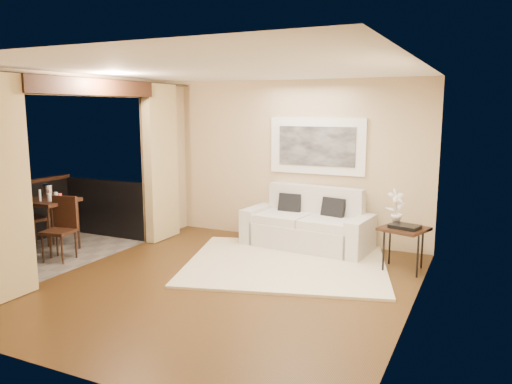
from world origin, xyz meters
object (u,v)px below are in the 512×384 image
Objects in this scene: balcony_chair_near at (62,223)px; side_table at (404,232)px; sofa at (308,227)px; balcony_chair_far at (24,213)px; orchid at (396,207)px; ice_bucket at (48,191)px; bistro_table at (49,204)px.

side_table is at bearing 8.38° from balcony_chair_near.
balcony_chair_far is (-4.07, -2.03, 0.25)m from sofa.
ice_bucket is (-5.19, -1.42, 0.07)m from orchid.
orchid is 2.53× the size of ice_bucket.
sofa is 3.79m from balcony_chair_near.
sofa is 2.94× the size of side_table.
orchid is at bearing 15.31° from ice_bucket.
side_table is 0.38m from orchid.
orchid is 5.26m from bistro_table.
sofa is 2.52× the size of bistro_table.
orchid is at bearing 132.91° from side_table.
orchid is (-0.14, 0.16, 0.31)m from side_table.
side_table is 5.84m from balcony_chair_far.
orchid is 0.61× the size of bistro_table.
ice_bucket is (-5.34, -1.26, 0.38)m from side_table.
ice_bucket is at bearing 141.25° from bistro_table.
side_table is at bearing -13.45° from sofa.
balcony_chair_far is at bearing -165.19° from side_table.
sofa is 4.16× the size of orchid.
balcony_chair_far is at bearing 162.92° from balcony_chair_near.
sofa is at bearing 161.09° from side_table.
bistro_table is (-3.59, -1.94, 0.41)m from sofa.
side_table is 0.70× the size of balcony_chair_far.
sofa is 1.57m from orchid.
balcony_chair_far reaches higher than balcony_chair_near.
balcony_chair_near is (0.94, -0.11, -0.05)m from balcony_chair_far.
sofa is 4.21m from ice_bucket.
orchid reaches higher than balcony_chair_near.
ice_bucket is at bearing 141.46° from balcony_chair_near.
bistro_table is at bearing -162.82° from orchid.
sofa is 2.06× the size of balcony_chair_far.
balcony_chair_far reaches higher than sofa.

